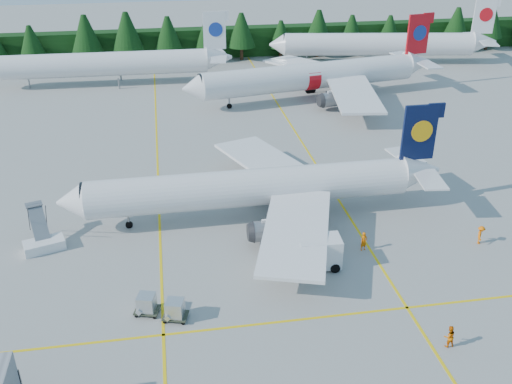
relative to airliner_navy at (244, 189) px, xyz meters
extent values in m
plane|color=#979892|center=(5.11, -11.15, -3.43)|extent=(320.00, 320.00, 0.00)
cube|color=yellow|center=(-8.89, 8.85, -3.43)|extent=(0.25, 120.00, 0.01)
cube|color=yellow|center=(11.11, 8.85, -3.43)|extent=(0.25, 120.00, 0.01)
cube|color=yellow|center=(5.11, -17.15, -3.43)|extent=(80.00, 0.25, 0.01)
cube|color=black|center=(5.11, 70.85, -0.43)|extent=(220.00, 4.00, 6.00)
cylinder|color=silver|center=(0.64, 0.01, 0.08)|extent=(33.22, 4.21, 3.90)
cone|color=silver|center=(-17.31, -0.16, 0.08)|extent=(2.77, 3.93, 3.90)
cube|color=black|center=(18.70, 0.17, 4.96)|extent=(3.71, 0.38, 6.05)
cube|color=silver|center=(3.49, 8.33, -0.51)|extent=(10.20, 15.74, 1.11)
cylinder|color=slate|center=(1.57, 5.68, -1.87)|extent=(3.34, 2.08, 2.05)
cube|color=silver|center=(3.65, -8.26, -0.51)|extent=(9.98, 15.72, 1.11)
cylinder|color=slate|center=(1.67, -5.65, -1.87)|extent=(3.34, 2.08, 2.05)
cylinder|color=slate|center=(-11.97, -0.11, -2.60)|extent=(0.23, 0.23, 1.66)
cylinder|color=silver|center=(16.88, 38.39, 0.52)|extent=(37.50, 11.06, 4.39)
cone|color=silver|center=(-2.98, 34.74, 0.52)|extent=(3.82, 4.87, 4.39)
cube|color=red|center=(36.85, 42.06, 6.01)|extent=(4.17, 1.13, 6.81)
cube|color=silver|center=(18.43, 48.16, -0.14)|extent=(13.62, 17.61, 1.25)
cylinder|color=slate|center=(16.81, 44.85, -1.68)|extent=(4.09, 2.94, 2.30)
cube|color=silver|center=(21.80, 29.81, -0.14)|extent=(8.70, 17.19, 1.25)
cylinder|color=slate|center=(19.11, 32.33, -1.68)|extent=(4.09, 2.94, 2.30)
cylinder|color=slate|center=(2.93, 35.83, -2.50)|extent=(0.26, 0.26, 1.87)
cylinder|color=silver|center=(-17.25, 52.57, 0.41)|extent=(36.31, 4.81, 4.26)
cube|color=silver|center=(2.47, 52.27, 5.74)|extent=(4.06, 0.43, 6.61)
cylinder|color=slate|center=(-31.03, 52.78, -2.58)|extent=(0.26, 0.26, 1.71)
cylinder|color=silver|center=(36.38, 58.80, 0.60)|extent=(38.29, 10.21, 4.48)
cone|color=silver|center=(16.03, 61.93, 0.60)|extent=(3.78, 4.90, 4.48)
cube|color=silver|center=(56.84, 55.65, 6.19)|extent=(4.26, 1.03, 6.94)
cylinder|color=slate|center=(22.09, 61.00, -2.54)|extent=(0.27, 0.27, 1.79)
cube|color=silver|center=(-19.89, -2.94, -2.94)|extent=(4.17, 3.02, 0.98)
cube|color=slate|center=(-20.44, -1.25, -1.38)|extent=(2.45, 3.82, 2.64)
cube|color=slate|center=(-20.99, 0.45, -0.18)|extent=(1.86, 1.51, 0.11)
cube|color=white|center=(2.21, -9.92, -2.31)|extent=(2.25, 2.25, 2.25)
cube|color=black|center=(2.21, -9.92, -1.77)|extent=(1.92, 2.12, 0.96)
cube|color=white|center=(5.43, -10.08, -1.82)|extent=(3.97, 2.54, 2.79)
cube|color=#323828|center=(-10.11, -14.30, -3.08)|extent=(2.28, 1.98, 0.12)
cube|color=#BCBEC1|center=(-10.11, -14.30, -2.33)|extent=(1.68, 1.65, 1.37)
cube|color=#323828|center=(-7.86, -15.41, -3.08)|extent=(2.28, 1.98, 0.12)
cube|color=#BCBEC1|center=(-7.86, -15.41, -2.33)|extent=(1.68, 1.65, 1.37)
imported|color=orange|center=(10.41, -8.13, -2.47)|extent=(0.80, 0.63, 1.93)
imported|color=orange|center=(12.31, -21.95, -2.51)|extent=(0.93, 0.74, 1.85)
imported|color=#F66805|center=(22.07, -8.87, -2.48)|extent=(0.86, 0.95, 1.90)
camera|label=1|loc=(-7.48, -52.17, 26.63)|focal=40.00mm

